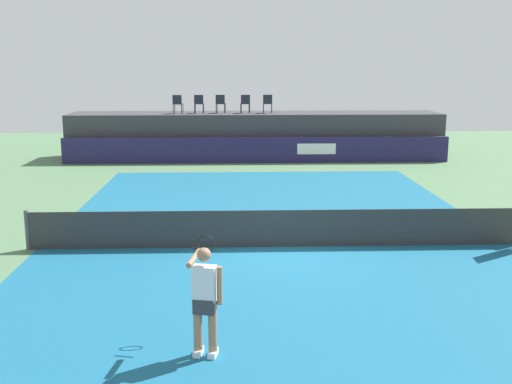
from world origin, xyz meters
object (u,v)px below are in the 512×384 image
object	(u,v)px
net_post_near	(27,230)
tennis_player	(205,297)
spectator_chair_far_left	(178,103)
spectator_chair_center	(221,103)
tennis_ball	(355,222)
spectator_chair_right	(245,103)
spectator_chair_left	(199,103)
spectator_chair_far_right	(268,103)

from	to	relation	value
net_post_near	tennis_player	size ratio (longest dim) A/B	0.56
spectator_chair_far_left	net_post_near	xyz separation A→B (m)	(-2.45, -14.93, -2.19)
spectator_chair_center	tennis_player	xyz separation A→B (m)	(0.15, -20.91, -1.73)
tennis_ball	spectator_chair_right	bearing A→B (deg)	102.75
spectator_chair_left	spectator_chair_far_right	world-z (taller)	same
spectator_chair_far_left	spectator_chair_left	bearing A→B (deg)	5.66
spectator_chair_left	net_post_near	xyz separation A→B (m)	(-3.46, -15.03, -2.19)
spectator_chair_center	spectator_chair_far_left	bearing A→B (deg)	-175.24
spectator_chair_center	tennis_ball	world-z (taller)	spectator_chair_center
tennis_player	spectator_chair_right	bearing A→B (deg)	87.14
spectator_chair_far_left	spectator_chair_right	xyz separation A→B (m)	(3.25, 0.12, 0.00)
spectator_chair_center	spectator_chair_right	distance (m)	1.20
spectator_chair_center	spectator_chair_far_right	xyz separation A→B (m)	(2.28, -0.04, 0.00)
spectator_chair_far_left	spectator_chair_far_right	distance (m)	4.34
spectator_chair_far_left	net_post_near	bearing A→B (deg)	-99.30
net_post_near	spectator_chair_left	bearing A→B (deg)	77.04
spectator_chair_left	spectator_chair_right	distance (m)	2.24
spectator_chair_far_left	spectator_chair_far_right	bearing A→B (deg)	1.78
spectator_chair_right	spectator_chair_far_left	bearing A→B (deg)	-177.97
spectator_chair_far_right	tennis_ball	xyz separation A→B (m)	(1.82, -12.86, -2.66)
spectator_chair_far_right	tennis_ball	distance (m)	13.25
spectator_chair_center	spectator_chair_left	bearing A→B (deg)	-176.12
net_post_near	tennis_ball	xyz separation A→B (m)	(8.60, 2.21, -0.46)
spectator_chair_left	spectator_chair_center	distance (m)	1.04
spectator_chair_right	spectator_chair_far_right	xyz separation A→B (m)	(1.08, 0.02, 0.00)
spectator_chair_left	net_post_near	distance (m)	15.58
spectator_chair_right	tennis_ball	size ratio (longest dim) A/B	13.06
spectator_chair_right	tennis_player	distance (m)	20.95
spectator_chair_center	tennis_player	world-z (taller)	spectator_chair_center
spectator_chair_left	spectator_chair_center	bearing A→B (deg)	3.88
spectator_chair_far_right	tennis_ball	bearing A→B (deg)	-81.94
spectator_chair_left	tennis_player	bearing A→B (deg)	-86.72
spectator_chair_center	spectator_chair_far_right	bearing A→B (deg)	-0.92
spectator_chair_center	spectator_chair_far_right	size ratio (longest dim) A/B	1.00
net_post_near	tennis_player	distance (m)	7.45
spectator_chair_left	tennis_ball	bearing A→B (deg)	-68.15
spectator_chair_far_left	spectator_chair_center	bearing A→B (deg)	4.76
spectator_chair_center	tennis_ball	size ratio (longest dim) A/B	13.06
spectator_chair_center	tennis_ball	distance (m)	13.79
spectator_chair_left	spectator_chair_right	bearing A→B (deg)	0.38
spectator_chair_left	spectator_chair_far_right	size ratio (longest dim) A/B	1.00
tennis_player	tennis_ball	xyz separation A→B (m)	(3.95, 8.01, -0.92)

